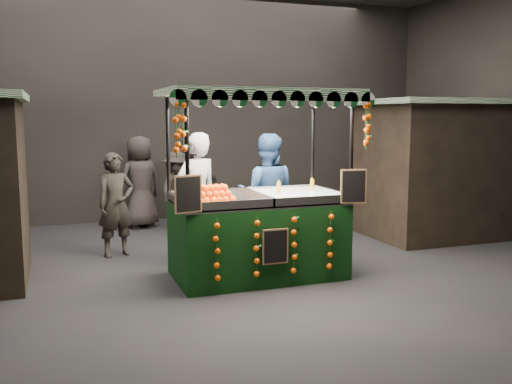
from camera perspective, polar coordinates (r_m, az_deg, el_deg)
name	(u,v)px	position (r m, az deg, el deg)	size (l,w,h in m)	color
ground	(250,276)	(8.14, -0.63, -8.54)	(12.00, 12.00, 0.00)	black
market_hall	(250,35)	(7.90, -0.67, 15.74)	(12.10, 10.10, 5.05)	black
neighbour_stall_right	(440,167)	(11.34, 18.22, 2.40)	(3.00, 2.20, 2.60)	black
juice_stall	(259,221)	(7.90, 0.35, -2.93)	(2.73, 1.60, 2.64)	black
vendor_grey	(197,198)	(8.75, -6.09, -0.61)	(0.87, 0.73, 2.04)	gray
vendor_blue	(267,195)	(9.14, 1.09, -0.32)	(1.20, 1.09, 2.01)	navy
shopper_0	(116,205)	(9.41, -14.09, -1.25)	(0.71, 0.57, 1.70)	black
shopper_1	(411,185)	(11.48, 15.54, 0.67)	(1.14, 1.07, 1.87)	#2B2523
shopper_2	(197,190)	(11.00, -6.02, 0.17)	(1.07, 0.84, 1.69)	black
shopper_3	(176,190)	(11.39, -8.16, 0.15)	(1.07, 1.19, 1.60)	#282320
shopper_4	(140,182)	(11.73, -11.73, 1.01)	(1.08, 0.90, 1.89)	#2E2726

